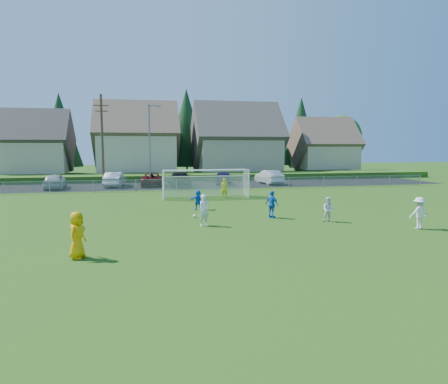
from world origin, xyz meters
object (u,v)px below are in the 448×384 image
at_px(car_d, 180,179).
at_px(soccer_goal, 205,179).
at_px(player_white_c, 419,213).
at_px(goalkeeper, 224,188).
at_px(player_white_b, 328,209).
at_px(car_f, 269,177).
at_px(player_white_a, 204,210).
at_px(car_c, 152,179).
at_px(referee, 77,235).
at_px(car_b, 115,179).
at_px(soccer_ball, 195,216).
at_px(player_blue_a, 272,204).
at_px(car_e, 223,178).
at_px(player_blue_b, 198,200).
at_px(car_a, 55,181).

distance_m(car_d, soccer_goal, 10.28).
bearing_deg(player_white_c, goalkeeper, -64.23).
distance_m(player_white_b, car_f, 23.86).
height_order(player_white_a, car_c, player_white_a).
bearing_deg(player_white_c, car_f, -91.93).
xyz_separation_m(referee, soccer_goal, (8.01, 17.74, 0.68)).
height_order(car_b, car_f, car_f).
height_order(car_c, car_d, car_d).
xyz_separation_m(soccer_ball, player_blue_a, (4.75, -1.02, 0.75)).
relative_size(player_white_b, car_d, 0.26).
distance_m(player_white_c, car_f, 26.35).
distance_m(player_blue_a, car_c, 23.21).
xyz_separation_m(soccer_ball, goalkeeper, (3.79, 9.09, 0.75)).
bearing_deg(soccer_goal, player_blue_a, -76.67).
height_order(player_white_b, car_f, car_f).
height_order(referee, player_white_c, referee).
height_order(player_blue_a, car_b, player_blue_a).
bearing_deg(player_white_b, car_d, 131.56).
distance_m(car_b, soccer_goal, 14.19).
height_order(soccer_ball, car_c, car_c).
relative_size(car_c, car_e, 1.18).
bearing_deg(player_blue_b, goalkeeper, -115.65).
xyz_separation_m(player_blue_b, car_a, (-12.85, 16.83, 0.11)).
height_order(player_white_a, soccer_goal, soccer_goal).
xyz_separation_m(player_blue_b, car_f, (10.93, 17.40, 0.11)).
xyz_separation_m(player_white_a, car_e, (5.97, 23.82, -0.12)).
height_order(player_white_b, player_blue_a, player_blue_a).
xyz_separation_m(car_d, soccer_goal, (1.28, -10.17, 0.81)).
xyz_separation_m(player_white_b, car_c, (-9.69, 24.10, -0.01)).
height_order(referee, car_b, referee).
height_order(soccer_ball, car_d, car_d).
bearing_deg(referee, soccer_ball, -15.20).
relative_size(player_white_a, car_c, 0.34).
bearing_deg(player_white_b, player_blue_a, 171.51).
distance_m(referee, player_white_a, 8.12).
distance_m(referee, player_white_b, 14.37).
bearing_deg(goalkeeper, player_blue_a, 110.59).
distance_m(player_white_c, player_blue_b, 14.08).
distance_m(car_a, car_d, 13.12).
relative_size(goalkeeper, car_d, 0.31).
bearing_deg(player_blue_a, car_f, -47.56).
bearing_deg(player_blue_a, soccer_ball, 47.91).
bearing_deg(player_blue_b, player_white_a, 87.42).
relative_size(referee, player_blue_a, 1.11).
relative_size(player_blue_a, car_e, 0.38).
bearing_deg(soccer_goal, car_f, 49.34).
distance_m(player_white_b, soccer_goal, 13.72).
distance_m(car_f, soccer_goal, 14.44).
bearing_deg(car_e, goalkeeper, 83.34).
bearing_deg(player_white_c, player_blue_b, -41.27).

